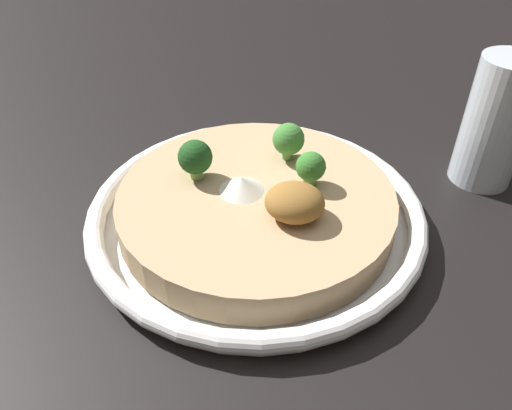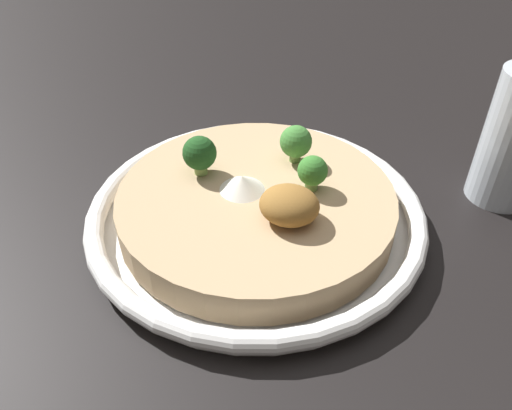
% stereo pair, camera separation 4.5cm
% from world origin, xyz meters
% --- Properties ---
extents(ground_plane, '(6.00, 6.00, 0.00)m').
position_xyz_m(ground_plane, '(0.00, 0.00, 0.00)').
color(ground_plane, black).
extents(risotto_bowl, '(0.30, 0.30, 0.04)m').
position_xyz_m(risotto_bowl, '(0.00, 0.00, 0.02)').
color(risotto_bowl, white).
rests_on(risotto_bowl, ground_plane).
extents(cheese_sprinkle, '(0.04, 0.04, 0.01)m').
position_xyz_m(cheese_sprinkle, '(0.01, 0.00, 0.04)').
color(cheese_sprinkle, white).
rests_on(cheese_sprinkle, risotto_bowl).
extents(crispy_onion_garnish, '(0.05, 0.04, 0.03)m').
position_xyz_m(crispy_onion_garnish, '(-0.04, 0.03, 0.05)').
color(crispy_onion_garnish, olive).
rests_on(crispy_onion_garnish, risotto_bowl).
extents(broccoli_front, '(0.03, 0.03, 0.04)m').
position_xyz_m(broccoli_front, '(-0.02, -0.06, 0.06)').
color(broccoli_front, '#668E47').
rests_on(broccoli_front, risotto_bowl).
extents(broccoli_front_left, '(0.03, 0.03, 0.03)m').
position_xyz_m(broccoli_front_left, '(-0.05, -0.02, 0.06)').
color(broccoli_front_left, '#668E47').
rests_on(broccoli_front_left, risotto_bowl).
extents(broccoli_right, '(0.03, 0.03, 0.04)m').
position_xyz_m(broccoli_right, '(0.06, -0.01, 0.06)').
color(broccoli_right, '#84A856').
rests_on(broccoli_right, risotto_bowl).
extents(drinking_glass, '(0.06, 0.06, 0.13)m').
position_xyz_m(drinking_glass, '(-0.22, -0.11, 0.06)').
color(drinking_glass, silver).
rests_on(drinking_glass, ground_plane).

